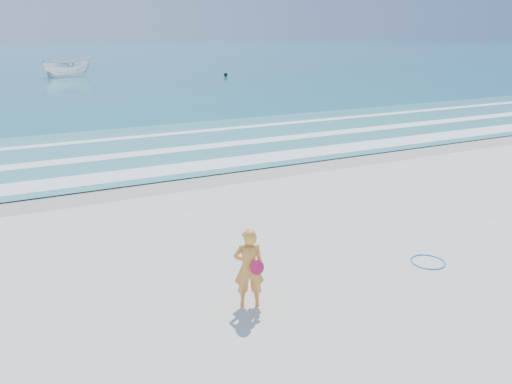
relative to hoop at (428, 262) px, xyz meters
name	(u,v)px	position (x,y,z in m)	size (l,w,h in m)	color
ground	(343,303)	(-2.70, -0.57, -0.01)	(400.00, 400.00, 0.00)	silver
wet_sand	(189,179)	(-2.70, 8.43, -0.01)	(400.00, 2.40, 0.00)	#B2A893
ocean	(32,54)	(-2.70, 104.43, 0.01)	(400.00, 190.00, 0.04)	#19727F
shallow	(151,148)	(-2.70, 13.43, 0.03)	(400.00, 10.00, 0.01)	#59B7AD
foam_near	(177,169)	(-2.70, 9.73, 0.04)	(400.00, 1.40, 0.01)	white
foam_mid	(156,152)	(-2.70, 12.63, 0.04)	(400.00, 0.90, 0.01)	white
foam_far	(137,137)	(-2.70, 15.93, 0.04)	(400.00, 0.60, 0.01)	white
hoop	(428,262)	(0.00, 0.00, 0.00)	(0.75, 0.75, 0.03)	#0D8AEE
boat	(68,67)	(-1.88, 49.80, 1.02)	(1.93, 5.14, 1.98)	white
buoy	(226,75)	(12.96, 42.39, 0.24)	(0.42, 0.42, 0.42)	black
woman	(249,268)	(-4.32, 0.14, 0.76)	(0.66, 0.54, 1.54)	orange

